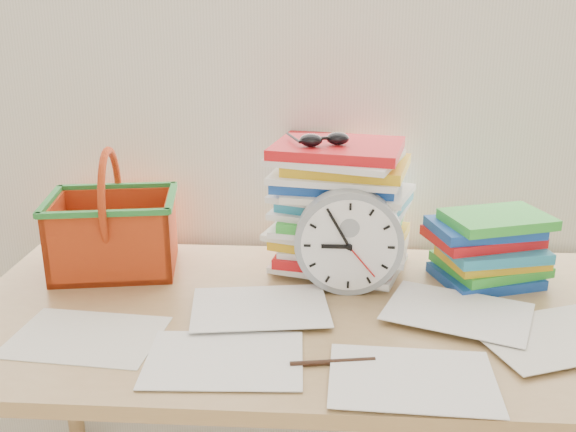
# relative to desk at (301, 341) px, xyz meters

# --- Properties ---
(curtain) EXTENTS (2.40, 0.01, 2.50)m
(curtain) POSITION_rel_desk_xyz_m (0.00, 0.38, 0.62)
(curtain) COLOR white
(curtain) RESTS_ON room_shell
(desk) EXTENTS (1.40, 0.70, 0.75)m
(desk) POSITION_rel_desk_xyz_m (0.00, 0.00, 0.00)
(desk) COLOR #A47E4C
(desk) RESTS_ON ground
(paper_stack) EXTENTS (0.37, 0.33, 0.30)m
(paper_stack) POSITION_rel_desk_xyz_m (0.08, 0.23, 0.22)
(paper_stack) COLOR white
(paper_stack) RESTS_ON desk
(clock) EXTENTS (0.23, 0.05, 0.23)m
(clock) POSITION_rel_desk_xyz_m (0.10, 0.09, 0.19)
(clock) COLOR gray
(clock) RESTS_ON desk
(sunglasses) EXTENTS (0.16, 0.14, 0.03)m
(sunglasses) POSITION_rel_desk_xyz_m (0.04, 0.21, 0.39)
(sunglasses) COLOR black
(sunglasses) RESTS_ON paper_stack
(book_stack) EXTENTS (0.32, 0.28, 0.16)m
(book_stack) POSITION_rel_desk_xyz_m (0.41, 0.18, 0.15)
(book_stack) COLOR white
(book_stack) RESTS_ON desk
(basket) EXTENTS (0.32, 0.27, 0.29)m
(basket) POSITION_rel_desk_xyz_m (-0.45, 0.19, 0.22)
(basket) COLOR #CD4114
(basket) RESTS_ON desk
(pen) EXTENTS (0.15, 0.03, 0.01)m
(pen) POSITION_rel_desk_xyz_m (0.06, -0.21, 0.08)
(pen) COLOR black
(pen) RESTS_ON desk
(scattered_papers) EXTENTS (1.26, 0.42, 0.02)m
(scattered_papers) POSITION_rel_desk_xyz_m (0.00, 0.00, 0.08)
(scattered_papers) COLOR white
(scattered_papers) RESTS_ON desk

